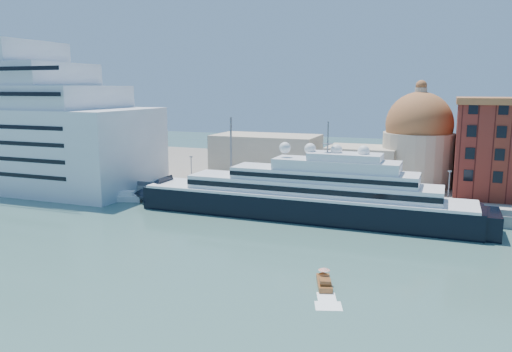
% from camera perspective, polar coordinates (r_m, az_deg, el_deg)
% --- Properties ---
extents(ground, '(400.00, 400.00, 0.00)m').
position_cam_1_polar(ground, '(87.23, 0.42, -8.31)').
color(ground, '#39635B').
rests_on(ground, ground).
extents(quay, '(180.00, 10.00, 2.50)m').
position_cam_1_polar(quay, '(118.16, 6.29, -2.83)').
color(quay, gray).
rests_on(quay, ground).
extents(land, '(260.00, 72.00, 2.00)m').
position_cam_1_polar(land, '(157.45, 10.15, 0.23)').
color(land, slate).
rests_on(land, ground).
extents(quay_fence, '(180.00, 0.10, 1.20)m').
position_cam_1_polar(quay_fence, '(113.51, 5.72, -2.39)').
color(quay_fence, slate).
rests_on(quay_fence, quay).
extents(superyacht, '(81.06, 11.24, 24.23)m').
position_cam_1_polar(superyacht, '(107.59, 4.02, -2.47)').
color(superyacht, black).
rests_on(superyacht, ground).
extents(service_barge, '(12.12, 7.25, 2.59)m').
position_cam_1_polar(service_barge, '(127.62, -15.30, -2.39)').
color(service_barge, white).
rests_on(service_barge, ground).
extents(water_taxi, '(3.56, 5.96, 2.69)m').
position_cam_1_polar(water_taxi, '(72.09, 7.81, -11.91)').
color(water_taxi, brown).
rests_on(water_taxi, ground).
extents(church, '(66.00, 18.00, 25.50)m').
position_cam_1_polar(church, '(138.05, 11.49, 2.97)').
color(church, beige).
rests_on(church, land).
extents(lamp_posts, '(120.80, 2.40, 18.00)m').
position_cam_1_polar(lamp_posts, '(118.76, 0.24, 1.52)').
color(lamp_posts, slate).
rests_on(lamp_posts, quay).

